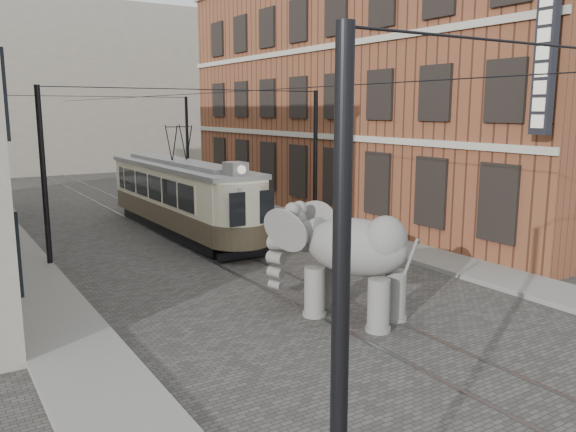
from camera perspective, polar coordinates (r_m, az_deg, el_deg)
ground at (r=17.64m, az=-0.20°, el=-6.84°), size 120.00×120.00×0.00m
tram_rails at (r=17.63m, az=-0.20°, el=-6.80°), size 1.54×80.00×0.02m
sidewalk_right at (r=21.29m, az=13.68°, el=-3.91°), size 2.00×60.00×0.15m
sidewalk_left at (r=15.39m, az=-21.54°, el=-9.91°), size 2.00×60.00×0.15m
brick_building at (r=30.66m, az=8.57°, el=11.72°), size 8.00×26.00×12.00m
distant_block at (r=55.06m, az=-23.27°, el=11.41°), size 28.00×10.00×14.00m
catenary at (r=21.29m, az=-7.82°, el=4.29°), size 11.00×30.20×6.00m
tram at (r=25.18m, az=-10.51°, el=3.49°), size 2.48×11.50×4.55m
elephant at (r=14.72m, az=6.58°, el=-4.63°), size 4.15×5.29×2.86m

